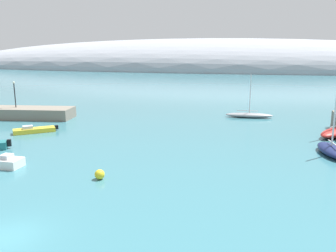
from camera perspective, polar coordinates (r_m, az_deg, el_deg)
name	(u,v)px	position (r m, az deg, el deg)	size (l,w,h in m)	color
water	(7,237)	(23.41, -24.98, -16.25)	(600.00, 600.00, 0.00)	#38727F
breakwater_rocks	(3,113)	(62.99, -25.56, 2.01)	(23.12, 4.74, 1.76)	gray
distant_ridge	(198,69)	(216.05, 5.01, 9.31)	(360.37, 87.42, 36.68)	#999EA8
sailboat_grey_near_shore	(249,115)	(58.70, 13.22, 1.79)	(7.78, 2.62, 7.10)	gray
sailboat_navy_mid_mooring	(331,150)	(40.55, 25.29, -3.52)	(3.17, 6.17, 7.48)	navy
sailboat_red_outer_mooring	(336,132)	(49.44, 25.99, -0.83)	(5.87, 7.09, 9.82)	red
motorboat_yellow_alongside_breakwater	(34,130)	(49.92, -21.18, -0.62)	(5.04, 4.73, 1.01)	yellow
motorboat_white_outer	(1,162)	(36.53, -25.74, -5.34)	(4.45, 1.96, 1.24)	white
mooring_buoy_yellow	(100,174)	(30.38, -11.19, -7.83)	(0.86, 0.86, 0.86)	yellow
harbor_lamp_post	(14,91)	(61.48, -23.95, 5.24)	(0.36, 0.36, 4.24)	black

